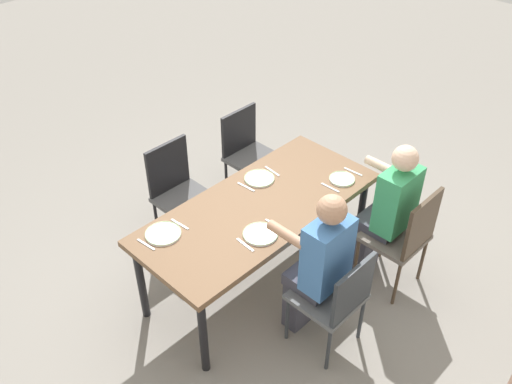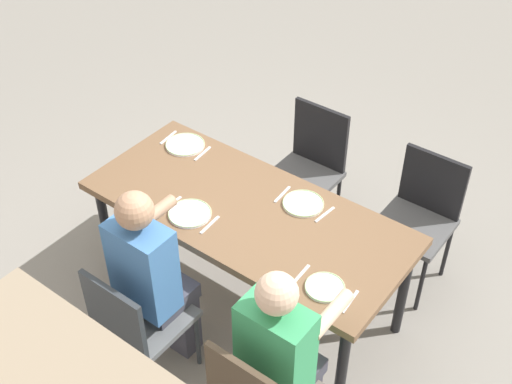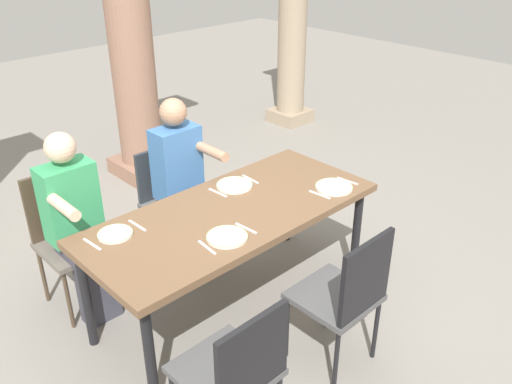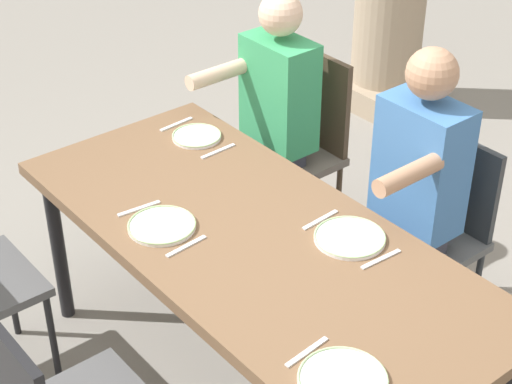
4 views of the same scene
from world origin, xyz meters
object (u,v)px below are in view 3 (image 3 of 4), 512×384
at_px(chair_mid_north, 171,196).
at_px(plate_0, 115,234).
at_px(plate_3, 334,187).
at_px(plate_2, 234,185).
at_px(plate_1, 227,237).
at_px(dining_table, 232,219).
at_px(diner_man_white, 184,181).
at_px(chair_west_south, 236,370).
at_px(stone_column_centre, 131,45).
at_px(chair_west_north, 68,231).
at_px(diner_woman_green, 78,223).
at_px(chair_mid_south, 346,293).
at_px(stone_column_far, 293,10).

bearing_deg(chair_mid_north, plate_0, -143.45).
bearing_deg(plate_3, chair_mid_north, 118.52).
xyz_separation_m(chair_mid_north, plate_2, (0.12, -0.61, 0.27)).
xyz_separation_m(plate_0, plate_1, (0.45, -0.48, -0.00)).
xyz_separation_m(dining_table, chair_mid_north, (0.11, 0.85, -0.20)).
distance_m(diner_man_white, plate_1, 0.97).
bearing_deg(chair_west_south, plate_0, 88.16).
bearing_deg(stone_column_centre, plate_0, -125.38).
bearing_deg(plate_2, diner_man_white, 105.36).
xyz_separation_m(chair_west_south, plate_2, (0.96, 1.08, 0.25)).
bearing_deg(plate_0, chair_west_north, 93.35).
relative_size(dining_table, diner_man_white, 1.49).
distance_m(diner_man_white, stone_column_centre, 1.85).
height_order(diner_woman_green, stone_column_centre, stone_column_centre).
bearing_deg(plate_1, chair_west_south, -128.40).
height_order(chair_mid_north, plate_0, chair_mid_north).
bearing_deg(plate_2, chair_mid_south, -96.39).
height_order(dining_table, diner_man_white, diner_man_white).
bearing_deg(stone_column_centre, diner_woman_green, -132.54).
bearing_deg(chair_west_south, diner_man_white, 60.95).
bearing_deg(diner_man_white, chair_mid_north, 90.96).
distance_m(stone_column_centre, plate_3, 2.60).
distance_m(chair_mid_north, stone_column_centre, 1.78).
height_order(chair_mid_north, diner_woman_green, diner_woman_green).
bearing_deg(plate_2, plate_1, -135.34).
relative_size(dining_table, chair_mid_north, 2.24).
relative_size(chair_west_south, chair_mid_south, 0.97).
bearing_deg(diner_man_white, plate_2, -74.64).
bearing_deg(stone_column_centre, chair_mid_north, -114.03).
distance_m(chair_west_south, plate_2, 1.47).
relative_size(plate_0, plate_2, 0.83).
bearing_deg(stone_column_centre, dining_table, -108.22).
xyz_separation_m(diner_woman_green, stone_column_centre, (1.48, 1.62, 0.65)).
relative_size(plate_0, plate_1, 0.85).
xyz_separation_m(plate_1, plate_3, (0.95, -0.03, -0.00)).
xyz_separation_m(diner_woman_green, diner_man_white, (0.85, 0.00, 0.01)).
height_order(dining_table, chair_mid_south, chair_mid_south).
bearing_deg(plate_1, chair_mid_south, -60.60).
height_order(diner_man_white, plate_0, diner_man_white).
bearing_deg(stone_column_centre, plate_2, -104.25).
distance_m(plate_0, plate_1, 0.66).
distance_m(stone_column_far, plate_0, 4.26).
relative_size(chair_west_south, chair_mid_north, 1.05).
bearing_deg(stone_column_far, plate_1, -142.19).
height_order(dining_table, chair_west_south, chair_west_south).
xyz_separation_m(chair_west_south, diner_woman_green, (-0.00, 1.51, 0.15)).
bearing_deg(diner_woman_green, plate_0, -84.77).
bearing_deg(plate_0, chair_west_south, -91.84).
xyz_separation_m(chair_west_south, chair_mid_north, (0.84, 1.69, -0.03)).
relative_size(dining_table, plate_0, 9.40).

